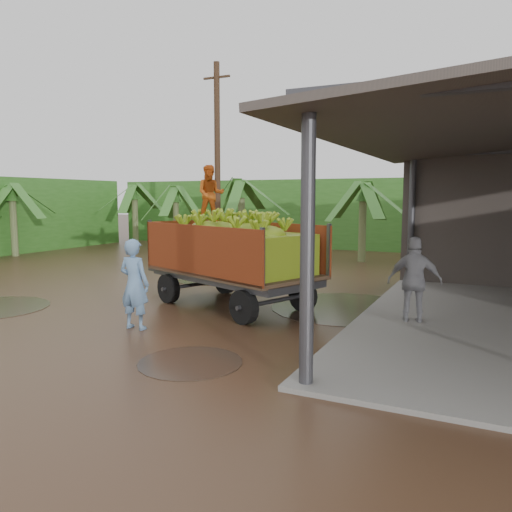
{
  "coord_description": "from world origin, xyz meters",
  "views": [
    {
      "loc": [
        7.59,
        -10.13,
        2.69
      ],
      "look_at": [
        2.28,
        1.0,
        1.22
      ],
      "focal_mm": 35.0,
      "sensor_mm": 36.0,
      "label": 1
    }
  ],
  "objects_px": {
    "banana_trailer": "(232,253)",
    "utility_pole": "(217,162)",
    "man_blue": "(134,284)",
    "man_grey": "(415,281)"
  },
  "relations": [
    {
      "from": "banana_trailer",
      "to": "utility_pole",
      "type": "xyz_separation_m",
      "value": [
        -4.64,
        7.37,
        2.75
      ]
    },
    {
      "from": "banana_trailer",
      "to": "man_blue",
      "type": "xyz_separation_m",
      "value": [
        -0.82,
        -2.69,
        -0.41
      ]
    },
    {
      "from": "man_blue",
      "to": "banana_trailer",
      "type": "bearing_deg",
      "value": -107.72
    },
    {
      "from": "man_blue",
      "to": "utility_pole",
      "type": "xyz_separation_m",
      "value": [
        -3.82,
        10.06,
        3.16
      ]
    },
    {
      "from": "man_blue",
      "to": "utility_pole",
      "type": "height_order",
      "value": "utility_pole"
    },
    {
      "from": "man_grey",
      "to": "utility_pole",
      "type": "relative_size",
      "value": 0.23
    },
    {
      "from": "man_blue",
      "to": "utility_pole",
      "type": "relative_size",
      "value": 0.23
    },
    {
      "from": "man_blue",
      "to": "utility_pole",
      "type": "bearing_deg",
      "value": -70.02
    },
    {
      "from": "banana_trailer",
      "to": "utility_pole",
      "type": "bearing_deg",
      "value": 144.27
    },
    {
      "from": "man_blue",
      "to": "man_grey",
      "type": "height_order",
      "value": "man_grey"
    }
  ]
}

